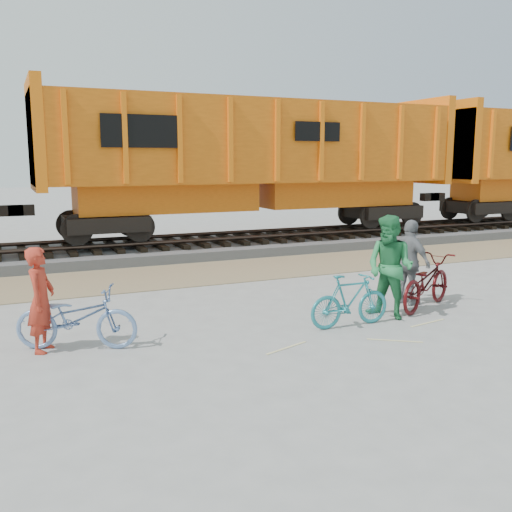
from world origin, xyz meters
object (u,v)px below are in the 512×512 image
at_px(bicycle_teal, 350,300).
at_px(bicycle_maroon, 426,282).
at_px(person_man, 390,267).
at_px(person_woman, 410,262).
at_px(bicycle_blue, 77,318).
at_px(person_solo, 41,300).
at_px(hopper_car_center, 257,158).

distance_m(bicycle_teal, bicycle_maroon, 2.16).
height_order(person_man, person_woman, person_man).
height_order(bicycle_teal, person_man, person_man).
xyz_separation_m(bicycle_blue, person_man, (5.60, -0.52, 0.47)).
distance_m(bicycle_blue, person_solo, 0.60).
xyz_separation_m(hopper_car_center, person_man, (-1.28, -8.99, -2.03)).
relative_size(person_solo, person_woman, 0.94).
relative_size(bicycle_blue, person_solo, 1.16).
relative_size(bicycle_blue, bicycle_maroon, 0.94).
distance_m(person_solo, person_man, 6.14).
bearing_deg(hopper_car_center, person_solo, -131.43).
bearing_deg(bicycle_maroon, person_man, 77.27).
bearing_deg(person_solo, hopper_car_center, -18.53).
bearing_deg(person_woman, person_man, 116.09).
xyz_separation_m(bicycle_blue, person_solo, (-0.50, 0.10, 0.32)).
distance_m(bicycle_teal, person_man, 1.13).
relative_size(bicycle_teal, person_solo, 0.97).
xyz_separation_m(bicycle_blue, bicycle_teal, (4.60, -0.72, -0.02)).
bearing_deg(bicycle_teal, bicycle_blue, 81.30).
relative_size(bicycle_blue, bicycle_teal, 1.19).
distance_m(person_man, person_woman, 1.22).
relative_size(hopper_car_center, person_woman, 7.97).
relative_size(hopper_car_center, bicycle_blue, 7.35).
xyz_separation_m(bicycle_teal, person_woman, (2.01, 0.87, 0.40)).
bearing_deg(bicycle_blue, person_woman, -65.36).
xyz_separation_m(bicycle_teal, bicycle_maroon, (2.11, 0.47, 0.05)).
height_order(person_solo, person_man, person_man).
height_order(bicycle_maroon, person_solo, person_solo).
xyz_separation_m(bicycle_teal, person_solo, (-5.10, 0.82, 0.34)).
relative_size(hopper_car_center, bicycle_maroon, 6.89).
bearing_deg(person_solo, person_man, -72.92).
height_order(bicycle_blue, bicycle_maroon, bicycle_maroon).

